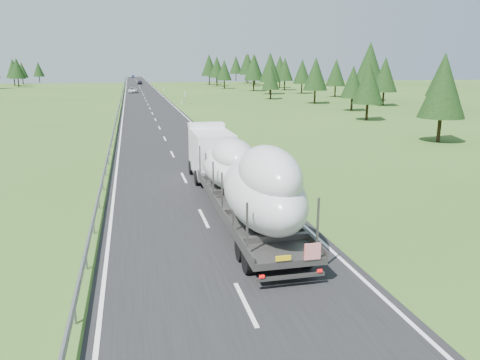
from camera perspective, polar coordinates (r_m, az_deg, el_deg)
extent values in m
plane|color=#33551C|center=(15.83, 0.67, -14.90)|extent=(400.00, 400.00, 0.00)
cube|color=black|center=(113.78, -11.53, 9.78)|extent=(10.00, 400.00, 0.02)
cube|color=slate|center=(113.71, -14.25, 9.93)|extent=(0.08, 400.00, 0.32)
cylinder|color=slate|center=(15.47, -19.51, -15.25)|extent=(0.10, 0.10, 0.60)
cube|color=silver|center=(45.13, -0.34, 4.81)|extent=(0.12, 0.07, 1.00)
cube|color=black|center=(45.08, -0.34, 5.21)|extent=(0.13, 0.08, 0.12)
cube|color=silver|center=(94.26, -7.14, 9.45)|extent=(0.12, 0.07, 1.00)
cube|color=black|center=(94.23, -7.15, 9.65)|extent=(0.13, 0.08, 0.12)
cube|color=silver|center=(143.98, -9.30, 10.88)|extent=(0.12, 0.07, 1.00)
cube|color=black|center=(143.97, -9.31, 11.01)|extent=(0.13, 0.08, 0.12)
cube|color=silver|center=(193.85, -10.36, 11.57)|extent=(0.12, 0.07, 1.00)
cube|color=black|center=(193.84, -10.36, 11.66)|extent=(0.13, 0.08, 0.12)
cube|color=silver|center=(243.77, -10.98, 11.97)|extent=(0.12, 0.07, 1.00)
cube|color=black|center=(243.77, -10.99, 12.05)|extent=(0.13, 0.08, 0.12)
cube|color=silver|center=(293.72, -11.40, 12.24)|extent=(0.12, 0.07, 1.00)
cube|color=black|center=(293.72, -11.40, 12.30)|extent=(0.13, 0.08, 0.12)
cube|color=silver|center=(343.69, -11.69, 12.43)|extent=(0.12, 0.07, 1.00)
cube|color=black|center=(343.68, -11.70, 12.48)|extent=(0.13, 0.08, 0.12)
cylinder|color=slate|center=(94.30, -6.72, 9.77)|extent=(0.08, 0.08, 2.00)
cube|color=silver|center=(94.23, -6.74, 10.38)|extent=(0.05, 0.90, 1.20)
cylinder|color=black|center=(81.68, 23.28, 8.57)|extent=(0.36, 0.36, 3.24)
cone|color=black|center=(81.48, 23.59, 11.71)|extent=(5.04, 5.04, 6.75)
cylinder|color=black|center=(94.01, 17.06, 9.59)|extent=(0.36, 0.36, 3.09)
cone|color=black|center=(93.83, 17.25, 12.20)|extent=(4.81, 4.81, 6.44)
cylinder|color=black|center=(106.78, 15.33, 10.45)|extent=(0.36, 0.36, 4.23)
cone|color=black|center=(106.64, 15.53, 13.60)|extent=(6.57, 6.57, 8.80)
cylinder|color=black|center=(117.46, 11.52, 10.65)|extent=(0.36, 0.36, 3.07)
cone|color=black|center=(117.32, 11.62, 12.72)|extent=(4.77, 4.77, 6.39)
cylinder|color=black|center=(129.59, 7.53, 11.09)|extent=(0.36, 0.36, 3.10)
cone|color=black|center=(129.46, 7.59, 12.99)|extent=(4.82, 4.82, 6.46)
cylinder|color=black|center=(146.71, 5.45, 11.50)|extent=(0.36, 0.36, 3.31)
cone|color=black|center=(146.59, 5.49, 13.30)|extent=(5.15, 5.15, 6.90)
cylinder|color=black|center=(160.98, 4.85, 11.77)|extent=(0.36, 0.36, 3.61)
cone|color=black|center=(160.88, 4.89, 13.56)|extent=(5.62, 5.62, 7.53)
cylinder|color=black|center=(172.69, 1.65, 11.91)|extent=(0.36, 0.36, 3.34)
cone|color=black|center=(172.59, 1.67, 13.45)|extent=(5.20, 5.20, 6.96)
cylinder|color=black|center=(185.03, 1.81, 12.12)|extent=(0.36, 0.36, 3.83)
cone|color=black|center=(184.94, 1.82, 13.77)|extent=(5.96, 5.96, 7.98)
cylinder|color=black|center=(197.12, 0.96, 12.28)|extent=(0.36, 0.36, 4.18)
cone|color=black|center=(197.04, 0.97, 13.97)|extent=(6.51, 6.51, 8.72)
cylinder|color=black|center=(212.14, 0.75, 12.39)|extent=(0.36, 0.36, 4.15)
cone|color=black|center=(212.07, 0.76, 13.95)|extent=(6.46, 6.46, 8.65)
cylinder|color=black|center=(227.74, -0.50, 12.47)|extent=(0.36, 0.36, 3.97)
cone|color=black|center=(227.67, -0.50, 13.86)|extent=(6.18, 6.18, 8.28)
cylinder|color=black|center=(51.21, 23.11, 5.87)|extent=(0.36, 0.36, 2.91)
cone|color=black|center=(50.88, 23.55, 10.37)|extent=(4.53, 4.53, 6.07)
cylinder|color=black|center=(68.52, 15.22, 8.18)|extent=(0.36, 0.36, 2.75)
cone|color=black|center=(68.28, 15.42, 11.37)|extent=(4.28, 4.28, 5.73)
cylinder|color=black|center=(82.28, 13.46, 9.10)|extent=(0.36, 0.36, 2.56)
cone|color=black|center=(82.08, 13.60, 11.57)|extent=(3.99, 3.99, 5.34)
cylinder|color=black|center=(96.38, 9.10, 10.11)|extent=(0.36, 0.36, 3.10)
cone|color=black|center=(96.20, 9.20, 12.67)|extent=(4.83, 4.83, 6.47)
cylinder|color=black|center=(107.65, 3.75, 10.48)|extent=(0.36, 0.36, 2.54)
cone|color=black|center=(107.50, 3.78, 12.36)|extent=(3.95, 3.95, 5.29)
cylinder|color=black|center=(126.38, 3.67, 11.24)|extent=(0.36, 0.36, 3.69)
cone|color=black|center=(126.25, 3.71, 13.57)|extent=(5.73, 5.73, 7.68)
cylinder|color=black|center=(140.91, 1.68, 11.53)|extent=(0.36, 0.36, 3.65)
cone|color=black|center=(140.80, 1.69, 13.59)|extent=(5.68, 5.68, 7.61)
cylinder|color=black|center=(155.48, -1.92, 11.65)|extent=(0.36, 0.36, 3.14)
cone|color=black|center=(155.37, -1.94, 13.26)|extent=(4.88, 4.88, 6.54)
cylinder|color=black|center=(172.87, -2.82, 11.95)|extent=(0.36, 0.36, 3.61)
cone|color=black|center=(172.78, -2.84, 13.61)|extent=(5.61, 5.61, 7.51)
cylinder|color=black|center=(185.34, -3.76, 12.12)|extent=(0.36, 0.36, 3.95)
cone|color=black|center=(185.25, -3.79, 13.82)|extent=(6.15, 6.15, 8.24)
cylinder|color=black|center=(204.00, -2.87, 12.14)|extent=(0.36, 0.36, 2.89)
cone|color=black|center=(203.92, -2.89, 13.27)|extent=(4.49, 4.49, 6.02)
cylinder|color=black|center=(182.80, -25.40, 10.73)|extent=(0.36, 0.36, 3.39)
cone|color=black|center=(182.71, -25.55, 12.20)|extent=(5.27, 5.27, 7.06)
cylinder|color=black|center=(195.75, -25.80, 10.80)|extent=(0.36, 0.36, 3.33)
cone|color=black|center=(195.67, -25.94, 12.15)|extent=(5.18, 5.18, 6.94)
cylinder|color=black|center=(210.21, -24.95, 10.96)|extent=(0.36, 0.36, 2.94)
cone|color=black|center=(210.13, -25.06, 12.06)|extent=(4.58, 4.58, 6.13)
cylinder|color=black|center=(225.56, -23.26, 11.24)|extent=(0.36, 0.36, 3.02)
cone|color=black|center=(225.48, -23.37, 12.30)|extent=(4.69, 4.69, 6.29)
cube|color=silver|center=(31.61, -3.49, 3.43)|extent=(2.53, 5.02, 2.80)
cube|color=black|center=(34.01, -4.23, 5.02)|extent=(2.30, 0.09, 1.40)
cube|color=silver|center=(33.52, -4.17, 6.71)|extent=(2.51, 1.22, 0.30)
cube|color=#504E4B|center=(30.92, -3.14, 0.64)|extent=(2.52, 3.02, 0.25)
cylinder|color=black|center=(33.47, -5.92, 1.53)|extent=(0.36, 1.00, 1.00)
cylinder|color=black|center=(33.82, -2.05, 1.72)|extent=(0.36, 1.00, 1.00)
cylinder|color=black|center=(30.37, -5.15, 0.27)|extent=(0.36, 1.00, 1.00)
cylinder|color=black|center=(30.76, -0.90, 0.50)|extent=(0.36, 1.00, 1.00)
cube|color=#504E4B|center=(22.77, 0.57, -3.23)|extent=(2.79, 14.03, 0.26)
cube|color=#504E4B|center=(22.44, -2.74, -2.84)|extent=(0.14, 14.02, 0.24)
cube|color=#504E4B|center=(23.04, 3.79, -2.41)|extent=(0.14, 14.02, 0.24)
cube|color=#504E4B|center=(16.59, 0.99, -5.92)|extent=(0.07, 0.07, 1.90)
cube|color=#504E4B|center=(17.40, 9.57, -5.17)|extent=(0.07, 0.07, 1.90)
cube|color=#504E4B|center=(18.81, -0.78, -3.50)|extent=(0.07, 0.07, 1.90)
cube|color=#504E4B|center=(19.52, 6.88, -2.95)|extent=(0.07, 0.07, 1.90)
cube|color=#504E4B|center=(21.07, -2.18, -1.60)|extent=(0.07, 0.07, 1.90)
cube|color=#504E4B|center=(21.71, 4.74, -1.17)|extent=(0.07, 0.07, 1.90)
cube|color=#504E4B|center=(23.36, -3.30, -0.06)|extent=(0.07, 0.07, 1.90)
cube|color=#504E4B|center=(23.94, 3.00, 0.29)|extent=(0.07, 0.07, 1.90)
cube|color=#504E4B|center=(25.67, -4.21, 1.20)|extent=(0.07, 0.07, 1.90)
cube|color=#504E4B|center=(26.19, 1.55, 1.49)|extent=(0.07, 0.07, 1.90)
cube|color=#504E4B|center=(27.99, -4.98, 2.25)|extent=(0.07, 0.07, 1.90)
cube|color=#504E4B|center=(28.47, 0.33, 2.50)|extent=(0.07, 0.07, 1.90)
cylinder|color=black|center=(17.74, 1.23, -9.79)|extent=(0.41, 1.00, 1.00)
cylinder|color=black|center=(18.37, 7.98, -9.07)|extent=(0.41, 1.00, 1.00)
cylinder|color=black|center=(18.82, 0.32, -8.36)|extent=(0.41, 1.00, 1.00)
cylinder|color=black|center=(19.41, 6.71, -7.74)|extent=(0.41, 1.00, 1.00)
cube|color=#504E4B|center=(16.71, 6.30, -11.63)|extent=(2.50, 0.13, 0.12)
cube|color=red|center=(16.53, 8.95, -8.59)|extent=(0.60, 0.04, 0.60)
cube|color=yellow|center=(16.25, 5.44, -9.46)|extent=(0.55, 0.04, 0.18)
cube|color=red|center=(16.29, 2.84, -11.67)|extent=(0.18, 0.06, 0.10)
cube|color=red|center=(16.94, 9.82, -10.82)|extent=(0.18, 0.06, 0.10)
ellipsoid|color=silver|center=(19.37, 2.81, -1.59)|extent=(3.01, 7.38, 2.82)
ellipsoid|color=silver|center=(18.27, 3.63, 0.64)|extent=(2.28, 4.68, 2.25)
ellipsoid|color=silver|center=(25.86, -1.30, 1.69)|extent=(2.91, 6.75, 2.22)
ellipsoid|color=silver|center=(24.90, -0.92, 3.04)|extent=(2.20, 4.28, 1.77)
imported|color=silver|center=(134.68, -12.92, 10.61)|extent=(2.75, 5.34, 1.44)
imported|color=black|center=(192.80, -12.12, 11.55)|extent=(2.22, 4.62, 1.52)
imported|color=#171C40|center=(293.27, -12.91, 12.22)|extent=(1.86, 4.76, 1.54)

